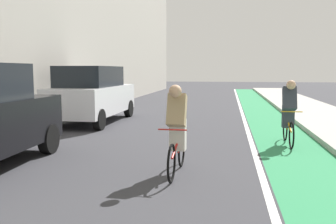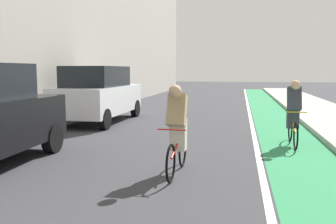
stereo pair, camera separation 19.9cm
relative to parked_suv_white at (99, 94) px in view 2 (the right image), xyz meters
name	(u,v)px [view 2 (the right image)]	position (x,y,z in m)	size (l,w,h in m)	color
ground_plane	(188,119)	(3.00, 1.52, -1.02)	(88.81, 88.81, 0.00)	#38383D
bike_lane_paint	(272,114)	(6.25, 3.52, -1.02)	(1.60, 40.37, 0.00)	#2D8451
lane_divider_stripe	(250,114)	(5.35, 3.52, -1.01)	(0.12, 40.37, 0.00)	white
sidewalk_right	(326,114)	(8.39, 3.52, -0.95)	(2.69, 40.37, 0.14)	#A8A59E
parked_suv_white	(99,94)	(0.00, 0.00, 0.00)	(1.90, 4.45, 1.98)	silver
cyclist_mid	(177,127)	(3.86, -5.97, -0.17)	(0.48, 1.70, 1.60)	black
cyclist_trailing	(294,111)	(6.23, -2.97, -0.17)	(0.48, 1.71, 1.61)	black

